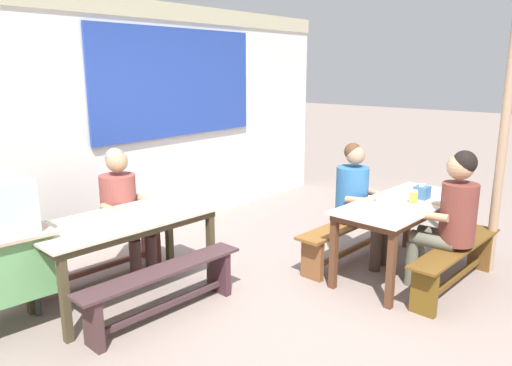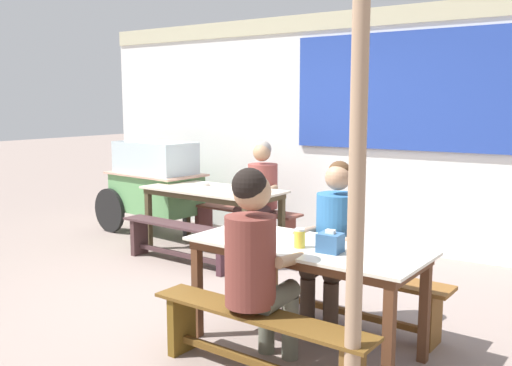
{
  "view_description": "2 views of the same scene",
  "coord_description": "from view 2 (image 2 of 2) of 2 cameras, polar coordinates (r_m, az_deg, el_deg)",
  "views": [
    {
      "loc": [
        -3.3,
        -2.18,
        1.98
      ],
      "look_at": [
        -0.28,
        0.32,
        1.05
      ],
      "focal_mm": 34.44,
      "sensor_mm": 36.0,
      "label": 1
    },
    {
      "loc": [
        2.77,
        -3.62,
        1.67
      ],
      "look_at": [
        0.02,
        0.62,
        0.94
      ],
      "focal_mm": 39.19,
      "sensor_mm": 36.0,
      "label": 2
    }
  ],
  "objects": [
    {
      "name": "condiment_jar",
      "position": [
        3.67,
        4.47,
        -5.64
      ],
      "size": [
        0.07,
        0.07,
        0.13
      ],
      "color": "yellow",
      "rests_on": "dining_table_near"
    },
    {
      "name": "bench_near_back",
      "position": [
        4.35,
        8.8,
        -10.43
      ],
      "size": [
        1.64,
        0.37,
        0.42
      ],
      "color": "brown",
      "rests_on": "ground_plane"
    },
    {
      "name": "bench_far_front",
      "position": [
        5.89,
        -7.84,
        -5.61
      ],
      "size": [
        1.49,
        0.34,
        0.42
      ],
      "color": "#432C2F",
      "rests_on": "ground_plane"
    },
    {
      "name": "wooden_support_post",
      "position": [
        2.81,
        10.23,
        -0.94
      ],
      "size": [
        0.09,
        0.09,
        2.45
      ],
      "primitive_type": "cylinder",
      "color": "#A18165",
      "rests_on": "ground_plane"
    },
    {
      "name": "person_near_front",
      "position": [
        3.41,
        0.01,
        -7.61
      ],
      "size": [
        0.43,
        0.56,
        1.29
      ],
      "color": "#606253",
      "rests_on": "ground_plane"
    },
    {
      "name": "dining_table_near",
      "position": [
        3.79,
        5.07,
        -7.39
      ],
      "size": [
        1.65,
        0.79,
        0.73
      ],
      "color": "silver",
      "rests_on": "ground_plane"
    },
    {
      "name": "ground_plane",
      "position": [
        4.85,
        -4.28,
        -11.94
      ],
      "size": [
        40.0,
        40.0,
        0.0
      ],
      "primitive_type": "plane",
      "color": "gray"
    },
    {
      "name": "dining_table_far",
      "position": [
        6.2,
        -4.4,
        -1.24
      ],
      "size": [
        1.61,
        0.85,
        0.73
      ],
      "color": "beige",
      "rests_on": "ground_plane"
    },
    {
      "name": "backdrop_wall",
      "position": [
        6.68,
        8.78,
        6.02
      ],
      "size": [
        7.08,
        0.23,
        2.71
      ],
      "color": "white",
      "rests_on": "ground_plane"
    },
    {
      "name": "food_cart",
      "position": [
        7.24,
        -10.33,
        0.29
      ],
      "size": [
        1.67,
        0.88,
        1.18
      ],
      "color": "#629F60",
      "rests_on": "ground_plane"
    },
    {
      "name": "person_center_facing",
      "position": [
        6.38,
        0.38,
        -0.59
      ],
      "size": [
        0.46,
        0.58,
        1.24
      ],
      "color": "#4C3130",
      "rests_on": "ground_plane"
    },
    {
      "name": "bench_near_front",
      "position": [
        3.49,
        0.17,
        -15.4
      ],
      "size": [
        1.52,
        0.34,
        0.42
      ],
      "color": "brown",
      "rests_on": "ground_plane"
    },
    {
      "name": "tissue_box",
      "position": [
        3.58,
        7.59,
        -6.04
      ],
      "size": [
        0.15,
        0.13,
        0.14
      ],
      "color": "#345F92",
      "rests_on": "dining_table_near"
    },
    {
      "name": "bench_far_back",
      "position": [
        6.68,
        -1.32,
        -3.78
      ],
      "size": [
        1.52,
        0.41,
        0.42
      ],
      "color": "brown",
      "rests_on": "ground_plane"
    },
    {
      "name": "soup_bowl",
      "position": [
        6.41,
        -5.37,
        -0.1
      ],
      "size": [
        0.13,
        0.13,
        0.04
      ],
      "primitive_type": "cylinder",
      "color": "silver",
      "rests_on": "dining_table_far"
    },
    {
      "name": "person_right_near_table",
      "position": [
        4.2,
        8.02,
        -5.32
      ],
      "size": [
        0.45,
        0.55,
        1.24
      ],
      "color": "#413127",
      "rests_on": "ground_plane"
    }
  ]
}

